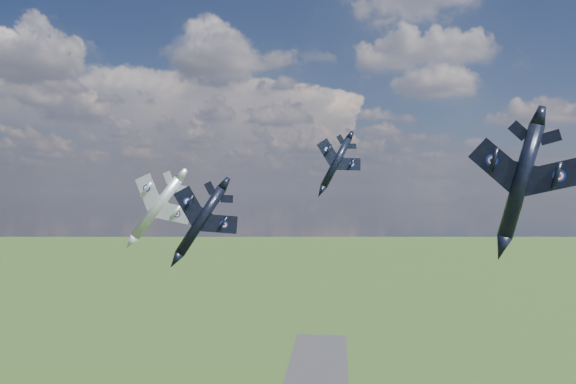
# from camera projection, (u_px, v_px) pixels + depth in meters

# --- Properties ---
(jet_lead_navy) EXTENTS (13.56, 16.89, 8.44)m
(jet_lead_navy) POSITION_uv_depth(u_px,v_px,m) (201.00, 221.00, 79.12)
(jet_lead_navy) COLOR black
(jet_right_navy) EXTENTS (16.88, 19.57, 6.37)m
(jet_right_navy) POSITION_uv_depth(u_px,v_px,m) (521.00, 181.00, 58.25)
(jet_right_navy) COLOR black
(jet_high_navy) EXTENTS (14.23, 16.55, 7.34)m
(jet_high_navy) POSITION_uv_depth(u_px,v_px,m) (336.00, 163.00, 103.62)
(jet_high_navy) COLOR black
(jet_left_silver) EXTENTS (12.45, 17.04, 9.85)m
(jet_left_silver) POSITION_uv_depth(u_px,v_px,m) (157.00, 208.00, 88.88)
(jet_left_silver) COLOR #B3B8BF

